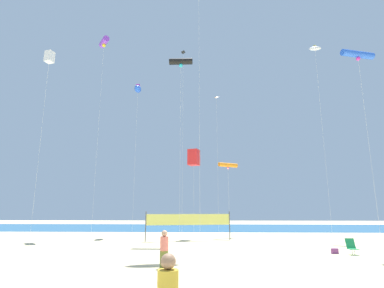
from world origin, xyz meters
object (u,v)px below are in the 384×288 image
Objects in this scene: kite_orange_diamond at (216,104)px; kite_white_inflatable at (315,49)px; volleyball_net at (189,221)px; kite_violet_tube at (104,42)px; kite_red_box at (194,157)px; kite_orange_tube at (228,165)px; folding_beach_chair at (352,246)px; beach_handbag at (335,251)px; kite_black_tube at (181,62)px; kite_blue_tube at (358,55)px; kite_black_diamond at (183,64)px; kite_white_box at (49,57)px; beachgoer_coral_shirt at (164,248)px; kite_blue_inflatable at (138,89)px.

kite_white_inflatable is at bearing -21.14° from kite_orange_diamond.
volleyball_net is 21.90m from kite_violet_tube.
kite_orange_tube is (3.39, 1.69, -0.53)m from kite_red_box.
folding_beach_chair is 0.98m from beach_handbag.
kite_black_tube is 0.85× the size of kite_white_inflatable.
folding_beach_chair reaches higher than beach_handbag.
folding_beach_chair is at bearing -153.56° from kite_blue_tube.
kite_white_box is at bearing -129.87° from kite_black_diamond.
kite_orange_tube reaches higher than beach_handbag.
beach_handbag is (-0.89, 0.24, -0.31)m from folding_beach_chair.
kite_orange_diamond is 8.16m from kite_black_tube.
kite_black_tube reaches higher than kite_blue_tube.
kite_orange_diamond is 0.94× the size of kite_black_tube.
kite_red_box is (1.11, 2.60, -8.67)m from kite_black_tube.
beachgoer_coral_shirt is at bearing -135.56° from folding_beach_chair.
folding_beach_chair is 20.30m from kite_black_tube.
kite_blue_inflatable is (-15.19, 13.23, 15.89)m from beach_handbag.
beachgoer_coral_shirt is 24.30m from kite_blue_inflatable.
kite_white_box is 14.86m from kite_red_box.
kite_blue_tube is 22.34m from kite_blue_inflatable.
kite_red_box reaches higher than beachgoer_coral_shirt.
kite_white_inflatable reaches higher than kite_white_box.
kite_red_box is at bearing -118.50° from kite_orange_diamond.
kite_orange_diamond is at bearing 13.34° from kite_violet_tube.
kite_black_diamond is (5.22, -0.57, 2.72)m from kite_blue_inflatable.
beach_handbag is 21.73m from kite_white_inflatable.
kite_red_box is (0.35, 2.37, 5.83)m from volleyball_net.
kite_violet_tube is (-21.98, 10.29, 7.61)m from kite_blue_tube.
kite_orange_diamond reaches higher than kite_blue_tube.
volleyball_net is at bearing 163.09° from folding_beach_chair.
kite_white_box is 11.28m from kite_black_tube.
kite_blue_inflatable is at bearing 160.41° from folding_beach_chair.
folding_beach_chair is at bearing -14.86° from beach_handbag.
kite_white_box is 0.67× the size of kite_violet_tube.
kite_white_inflatable is 22.83m from kite_violet_tube.
kite_red_box is at bearing 37.51° from kite_white_box.
kite_violet_tube is at bearing -166.66° from kite_orange_diamond.
kite_orange_diamond is at bearing 22.15° from kite_black_diamond.
folding_beach_chair is at bearing -63.86° from kite_orange_diamond.
volleyball_net is 11.67m from beach_handbag.
volleyball_net is 0.86× the size of kite_red_box.
kite_violet_tube is at bearing 158.00° from volleyball_net.
kite_blue_inflatable is (-6.54, 3.57, 8.59)m from kite_red_box.
kite_blue_tube reaches higher than beachgoer_coral_shirt.
kite_orange_diamond is 14.41m from kite_violet_tube.
kite_orange_tube is at bearing 173.26° from kite_white_inflatable.
beach_handbag is 25.65m from kite_blue_inflatable.
volleyball_net reaches higher than beach_handbag.
kite_orange_diamond is 18.27m from kite_white_box.
kite_white_box is 0.86× the size of kite_blue_inflatable.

